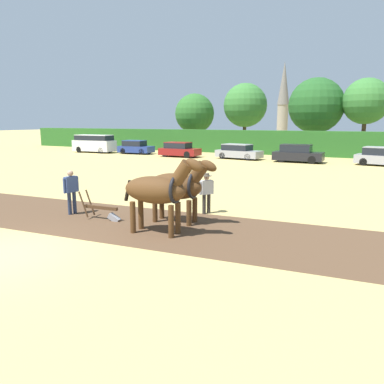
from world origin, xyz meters
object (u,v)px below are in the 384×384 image
object	(u,v)px
church_spire	(283,99)
farmer_beside_team	(207,190)
tree_far_left	(195,114)
parked_car_right	(382,157)
draft_horse_lead_left	(158,190)
farmer_at_plow	(71,189)
tree_left	(245,105)
parked_van	(94,143)
tree_center_left	(316,106)
draft_horse_lead_right	(178,186)
parked_car_center_right	(297,154)
parked_car_left	(135,147)
parked_car_center	(238,152)
plow	(104,211)
tree_center	(366,101)
parked_car_center_left	(179,150)

from	to	relation	value
church_spire	farmer_beside_team	xyz separation A→B (m)	(11.81, -61.05, -6.77)
tree_far_left	parked_car_right	xyz separation A→B (m)	(22.29, -10.82, -3.79)
tree_far_left	church_spire	size ratio (longest dim) A/B	0.48
draft_horse_lead_left	farmer_at_plow	size ratio (longest dim) A/B	1.65
farmer_at_plow	tree_left	bearing A→B (deg)	108.09
church_spire	parked_van	world-z (taller)	church_spire
draft_horse_lead_left	farmer_at_plow	world-z (taller)	draft_horse_lead_left
parked_car_right	farmer_beside_team	bearing A→B (deg)	-95.82
tree_center_left	farmer_at_plow	xyz separation A→B (m)	(-3.49, -34.81, -4.27)
draft_horse_lead_right	parked_car_center_right	world-z (taller)	draft_horse_lead_right
tree_left	parked_car_center_right	size ratio (longest dim) A/B	1.94
parked_car_left	parked_car_right	distance (m)	24.26
church_spire	parked_car_center	bearing A→B (deg)	-82.09
church_spire	tree_far_left	bearing A→B (deg)	-98.71
plow	parked_van	distance (m)	30.77
church_spire	parked_car_center_right	world-z (taller)	church_spire
plow	parked_car_center_right	size ratio (longest dim) A/B	0.39
tree_center	parked_car_center_left	distance (m)	20.81
tree_center	parked_car_right	size ratio (longest dim) A/B	1.90
church_spire	farmer_at_plow	bearing A→B (deg)	-83.56
tree_center	church_spire	distance (m)	33.04
tree_left	parked_car_center_right	world-z (taller)	tree_left
tree_center_left	draft_horse_lead_left	world-z (taller)	tree_center_left
farmer_at_plow	tree_center	bearing A→B (deg)	85.74
parked_car_center_right	draft_horse_lead_right	bearing A→B (deg)	-89.13
tree_far_left	parked_car_center	world-z (taller)	tree_far_left
church_spire	parked_car_center_left	distance (m)	41.49
tree_left	plow	distance (m)	36.32
church_spire	draft_horse_lead_left	bearing A→B (deg)	-79.79
farmer_beside_team	parked_car_right	distance (m)	21.75
tree_left	farmer_beside_team	size ratio (longest dim) A/B	5.12
tree_far_left	parked_car_center_right	distance (m)	19.69
tree_far_left	farmer_beside_team	size ratio (longest dim) A/B	4.42
farmer_beside_team	parked_car_right	world-z (taller)	farmer_beside_team
tree_left	church_spire	xyz separation A→B (m)	(-2.05, 28.30, 2.22)
draft_horse_lead_right	plow	distance (m)	2.92
parked_car_center	farmer_beside_team	bearing A→B (deg)	-65.22
tree_center	parked_car_center_left	bearing A→B (deg)	-143.70
parked_van	tree_center	bearing A→B (deg)	20.61
farmer_beside_team	parked_car_center_left	bearing A→B (deg)	159.34
church_spire	parked_car_center_right	bearing A→B (deg)	-74.59
tree_center	draft_horse_lead_left	xyz separation A→B (m)	(-4.27, -35.22, -4.19)
tree_left	parked_car_right	distance (m)	20.27
tree_center	plow	distance (m)	35.77
draft_horse_lead_left	parked_car_center_left	size ratio (longest dim) A/B	0.70
parked_car_center_left	tree_center	bearing A→B (deg)	36.37
draft_horse_lead_right	parked_van	size ratio (longest dim) A/B	0.55
farmer_beside_team	parked_van	size ratio (longest dim) A/B	0.32
farmer_at_plow	parked_car_left	xyz separation A→B (m)	(-13.63, 23.49, -0.30)
draft_horse_lead_left	farmer_beside_team	bearing A→B (deg)	81.08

